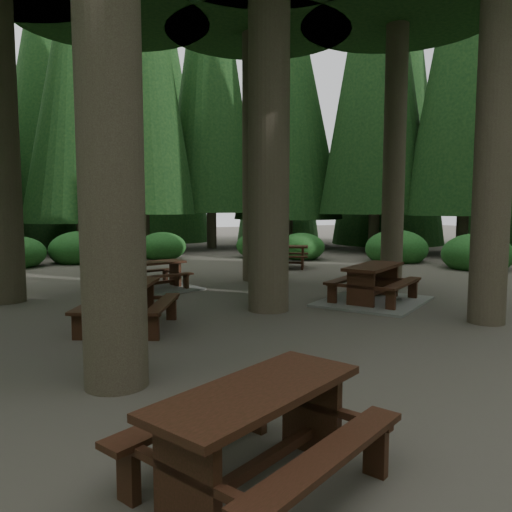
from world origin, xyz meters
name	(u,v)px	position (x,y,z in m)	size (l,w,h in m)	color
ground	(237,315)	(0.00, 0.00, 0.00)	(80.00, 80.00, 0.00)	#4D483F
picnic_table_a	(374,289)	(3.32, -0.03, 0.30)	(3.22, 3.09, 0.85)	gray
picnic_table_b	(128,299)	(-2.16, -0.22, 0.53)	(2.15, 2.31, 0.80)	#321E0F
picnic_table_c	(152,281)	(-0.83, 3.74, 0.24)	(2.53, 2.25, 0.73)	gray
picnic_table_d	(282,253)	(4.44, 6.56, 0.51)	(2.28, 2.16, 0.78)	#321E0F
picnic_table_e	(258,421)	(-2.17, -5.71, 0.53)	(2.32, 2.16, 0.80)	#321E0F
shrub_ring	(254,288)	(0.70, 0.75, 0.40)	(23.86, 24.64, 1.49)	#215A1E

